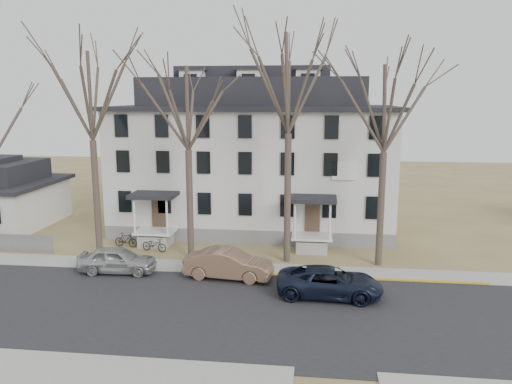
# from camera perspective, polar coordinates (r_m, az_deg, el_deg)

# --- Properties ---
(ground) EXTENTS (120.00, 120.00, 0.00)m
(ground) POSITION_cam_1_polar(r_m,az_deg,el_deg) (22.00, -0.72, -15.96)
(ground) COLOR olive
(ground) RESTS_ON ground
(main_road) EXTENTS (120.00, 10.00, 0.04)m
(main_road) POSITION_cam_1_polar(r_m,az_deg,el_deg) (23.78, -0.07, -13.81)
(main_road) COLOR #27272A
(main_road) RESTS_ON ground
(far_sidewalk) EXTENTS (120.00, 2.00, 0.08)m
(far_sidewalk) POSITION_cam_1_polar(r_m,az_deg,el_deg) (29.31, 1.35, -8.94)
(far_sidewalk) COLOR #A09F97
(far_sidewalk) RESTS_ON ground
(yellow_curb) EXTENTS (14.00, 0.25, 0.06)m
(yellow_curb) POSITION_cam_1_polar(r_m,az_deg,el_deg) (28.46, 11.39, -9.78)
(yellow_curb) COLOR gold
(yellow_curb) RESTS_ON ground
(boarding_house) EXTENTS (20.80, 12.36, 12.05)m
(boarding_house) POSITION_cam_1_polar(r_m,az_deg,el_deg) (37.97, -0.19, 3.97)
(boarding_house) COLOR slate
(boarding_house) RESTS_ON ground
(tree_far_left) EXTENTS (8.40, 8.40, 13.72)m
(tree_far_left) POSITION_cam_1_polar(r_m,az_deg,el_deg) (32.27, -18.46, 11.05)
(tree_far_left) COLOR #473B31
(tree_far_left) RESTS_ON ground
(tree_mid_left) EXTENTS (7.80, 7.80, 12.74)m
(tree_mid_left) POSITION_cam_1_polar(r_m,az_deg,el_deg) (30.23, -7.86, 10.14)
(tree_mid_left) COLOR #473B31
(tree_mid_left) RESTS_ON ground
(tree_center) EXTENTS (9.00, 9.00, 14.70)m
(tree_center) POSITION_cam_1_polar(r_m,az_deg,el_deg) (29.33, 3.79, 13.09)
(tree_center) COLOR #473B31
(tree_center) RESTS_ON ground
(tree_mid_right) EXTENTS (7.80, 7.80, 12.74)m
(tree_mid_right) POSITION_cam_1_polar(r_m,az_deg,el_deg) (29.53, 14.63, 9.88)
(tree_mid_right) COLOR #473B31
(tree_mid_right) RESTS_ON ground
(car_silver) EXTENTS (4.49, 1.99, 1.50)m
(car_silver) POSITION_cam_1_polar(r_m,az_deg,el_deg) (29.75, -15.57, -7.53)
(car_silver) COLOR #ADADAD
(car_silver) RESTS_ON ground
(car_tan) EXTENTS (5.01, 2.18, 1.60)m
(car_tan) POSITION_cam_1_polar(r_m,az_deg,el_deg) (27.85, -3.19, -8.29)
(car_tan) COLOR brown
(car_tan) RESTS_ON ground
(car_navy) EXTENTS (5.37, 2.65, 1.47)m
(car_navy) POSITION_cam_1_polar(r_m,az_deg,el_deg) (25.68, 8.42, -10.24)
(car_navy) COLOR black
(car_navy) RESTS_ON ground
(bicycle_left) EXTENTS (1.81, 0.95, 0.91)m
(bicycle_left) POSITION_cam_1_polar(r_m,az_deg,el_deg) (33.17, -11.55, -5.97)
(bicycle_left) COLOR black
(bicycle_left) RESTS_ON ground
(bicycle_right) EXTENTS (1.66, 0.65, 0.97)m
(bicycle_right) POSITION_cam_1_polar(r_m,az_deg,el_deg) (34.51, -14.64, -5.38)
(bicycle_right) COLOR black
(bicycle_right) RESTS_ON ground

